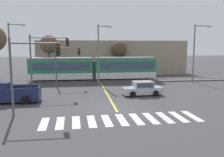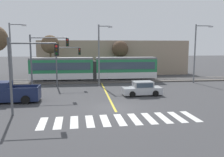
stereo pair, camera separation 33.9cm
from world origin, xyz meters
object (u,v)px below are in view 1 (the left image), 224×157
(street_lamp_centre, at_px, (100,51))
(street_lamp_east, at_px, (196,50))
(sedan_crossing, at_px, (142,89))
(traffic_light_near_left, at_px, (28,64))
(pickup_truck, at_px, (9,94))
(bare_tree_west, at_px, (49,45))
(light_rail_tram, at_px, (94,68))
(street_lamp_west, at_px, (11,51))
(traffic_light_far_left, at_px, (65,59))
(bare_tree_east, at_px, (119,49))
(traffic_light_mid_left, at_px, (44,54))

(street_lamp_centre, xyz_separation_m, street_lamp_east, (13.84, 0.44, 0.19))
(sedan_crossing, bearing_deg, traffic_light_near_left, -149.99)
(pickup_truck, height_order, bare_tree_west, bare_tree_west)
(light_rail_tram, bearing_deg, traffic_light_near_left, -109.52)
(street_lamp_west, height_order, street_lamp_east, street_lamp_east)
(street_lamp_centre, xyz_separation_m, bare_tree_west, (-7.45, 7.24, 0.90))
(pickup_truck, xyz_separation_m, street_lamp_east, (23.18, 9.14, 3.93))
(traffic_light_near_left, bearing_deg, pickup_truck, 121.75)
(light_rail_tram, xyz_separation_m, bare_tree_west, (-6.82, 3.81, 3.44))
(sedan_crossing, xyz_separation_m, traffic_light_near_left, (-10.54, -6.09, 3.25))
(traffic_light_far_left, height_order, street_lamp_centre, street_lamp_centre)
(bare_tree_east, bearing_deg, light_rail_tram, -130.06)
(pickup_truck, distance_m, street_lamp_centre, 13.30)
(light_rail_tram, relative_size, bare_tree_east, 3.01)
(pickup_truck, xyz_separation_m, traffic_light_far_left, (4.73, 8.31, 2.79))
(pickup_truck, distance_m, traffic_light_mid_left, 5.94)
(street_lamp_west, bearing_deg, traffic_light_mid_left, -49.20)
(sedan_crossing, xyz_separation_m, street_lamp_west, (-15.48, 7.99, 4.01))
(traffic_light_far_left, bearing_deg, bare_tree_west, 110.40)
(bare_tree_west, bearing_deg, pickup_truck, -96.79)
(pickup_truck, relative_size, bare_tree_east, 0.88)
(traffic_light_mid_left, bearing_deg, street_lamp_centre, 35.91)
(traffic_light_near_left, height_order, bare_tree_east, bare_tree_east)
(street_lamp_west, xyz_separation_m, street_lamp_east, (25.32, -0.41, 0.07))
(traffic_light_far_left, xyz_separation_m, street_lamp_east, (18.45, 0.83, 1.14))
(sedan_crossing, height_order, street_lamp_east, street_lamp_east)
(light_rail_tram, distance_m, bare_tree_west, 8.53)
(light_rail_tram, relative_size, pickup_truck, 3.41)
(street_lamp_west, height_order, bare_tree_east, street_lamp_west)
(light_rail_tram, bearing_deg, street_lamp_west, -166.62)
(street_lamp_east, bearing_deg, traffic_light_near_left, -146.14)
(pickup_truck, height_order, street_lamp_centre, street_lamp_centre)
(traffic_light_mid_left, xyz_separation_m, bare_tree_east, (10.76, 13.90, 0.30))
(sedan_crossing, xyz_separation_m, street_lamp_centre, (-4.00, 7.14, 3.88))
(pickup_truck, xyz_separation_m, street_lamp_west, (-2.13, 9.55, 3.87))
(light_rail_tram, relative_size, street_lamp_east, 2.23)
(traffic_light_mid_left, height_order, bare_tree_east, traffic_light_mid_left)
(traffic_light_near_left, height_order, street_lamp_west, street_lamp_west)
(sedan_crossing, bearing_deg, light_rail_tram, 113.65)
(light_rail_tram, bearing_deg, street_lamp_east, -11.67)
(traffic_light_mid_left, bearing_deg, pickup_truck, -124.99)
(bare_tree_west, bearing_deg, street_lamp_west, -122.26)
(traffic_light_far_left, bearing_deg, traffic_light_near_left, -98.53)
(street_lamp_west, distance_m, bare_tree_east, 17.67)
(pickup_truck, relative_size, street_lamp_centre, 0.67)
(pickup_truck, bearing_deg, traffic_light_mid_left, 55.01)
(bare_tree_west, bearing_deg, traffic_light_far_left, -69.60)
(street_lamp_centre, bearing_deg, traffic_light_mid_left, -144.09)
(traffic_light_near_left, xyz_separation_m, traffic_light_far_left, (1.93, 12.84, -0.31))
(traffic_light_far_left, distance_m, street_lamp_east, 18.50)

